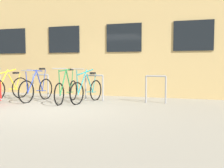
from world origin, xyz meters
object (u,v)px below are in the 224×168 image
object	(u,v)px
bicycle_yellow	(9,88)
bicycle_green	(67,90)
bicycle_blue	(37,89)
bicycle_teal	(87,90)

from	to	relation	value
bicycle_yellow	bicycle_green	distance (m)	2.21
bicycle_yellow	bicycle_blue	bearing A→B (deg)	-3.35
bicycle_teal	bicycle_blue	world-z (taller)	bicycle_blue
bicycle_teal	bicycle_green	size ratio (longest dim) A/B	0.97
bicycle_blue	bicycle_teal	bearing A→B (deg)	6.24
bicycle_blue	bicycle_green	bearing A→B (deg)	-1.34
bicycle_yellow	bicycle_green	world-z (taller)	bicycle_green
bicycle_teal	bicycle_blue	xyz separation A→B (m)	(-1.67, -0.18, 0.01)
bicycle_teal	bicycle_green	bearing A→B (deg)	-160.56
bicycle_teal	bicycle_yellow	xyz separation A→B (m)	(-2.79, -0.12, 0.02)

